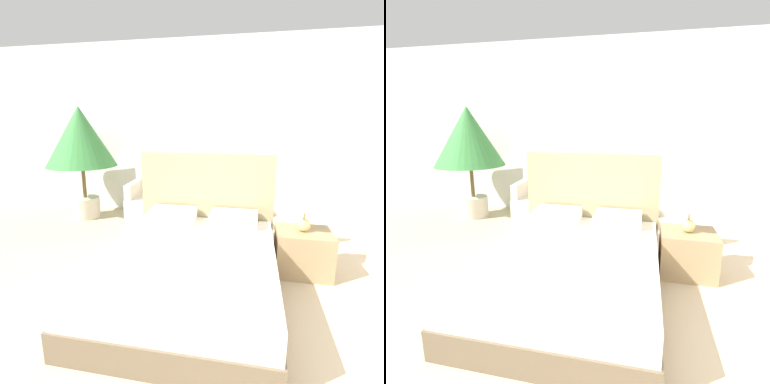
{
  "view_description": "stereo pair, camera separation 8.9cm",
  "coord_description": "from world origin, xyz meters",
  "views": [
    {
      "loc": [
        0.7,
        -1.4,
        1.59
      ],
      "look_at": [
        -0.08,
        2.45,
        0.66
      ],
      "focal_mm": 28.0,
      "sensor_mm": 36.0,
      "label": 1
    },
    {
      "loc": [
        0.79,
        -1.38,
        1.59
      ],
      "look_at": [
        -0.08,
        2.45,
        0.66
      ],
      "focal_mm": 28.0,
      "sensor_mm": 36.0,
      "label": 2
    }
  ],
  "objects": [
    {
      "name": "wall_back",
      "position": [
        0.0,
        3.71,
        1.45
      ],
      "size": [
        10.0,
        0.06,
        2.9
      ],
      "color": "silver",
      "rests_on": "ground_plane"
    },
    {
      "name": "bed",
      "position": [
        0.17,
        1.13,
        0.27
      ],
      "size": [
        1.58,
        2.01,
        1.22
      ],
      "color": "brown",
      "rests_on": "ground_plane"
    },
    {
      "name": "armchair_near_window_left",
      "position": [
        -0.81,
        2.86,
        0.3
      ],
      "size": [
        0.66,
        0.67,
        0.86
      ],
      "rotation": [
        0.0,
        0.0,
        0.04
      ],
      "color": "beige",
      "rests_on": "ground_plane"
    },
    {
      "name": "armchair_near_window_right",
      "position": [
        0.13,
        2.86,
        0.3
      ],
      "size": [
        0.72,
        0.72,
        0.86
      ],
      "rotation": [
        0.0,
        0.0,
        0.13
      ],
      "color": "beige",
      "rests_on": "ground_plane"
    },
    {
      "name": "potted_palm",
      "position": [
        -2.03,
        3.01,
        1.28
      ],
      "size": [
        1.12,
        1.12,
        1.83
      ],
      "color": "beige",
      "rests_on": "ground_plane"
    },
    {
      "name": "nightstand",
      "position": [
        1.26,
        1.73,
        0.23
      ],
      "size": [
        0.56,
        0.49,
        0.47
      ],
      "color": "#937A56",
      "rests_on": "ground_plane"
    },
    {
      "name": "table_lamp",
      "position": [
        1.25,
        1.73,
        0.8
      ],
      "size": [
        0.3,
        0.3,
        0.48
      ],
      "color": "tan",
      "rests_on": "nightstand"
    },
    {
      "name": "side_table",
      "position": [
        -0.34,
        2.82,
        0.22
      ],
      "size": [
        0.29,
        0.29,
        0.45
      ],
      "color": "#B7AD93",
      "rests_on": "ground_plane"
    }
  ]
}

